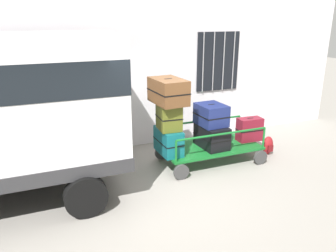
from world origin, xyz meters
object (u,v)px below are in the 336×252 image
suitcase_midleft_middle (211,115)px  suitcase_center_bottom (249,129)px  suitcase_midleft_bottom (212,136)px  luggage_cart (210,149)px  suitcase_left_bottom (168,141)px  suitcase_left_top (168,91)px  suitcase_left_middle (169,117)px  backpack (268,145)px

suitcase_midleft_middle → suitcase_center_bottom: 1.10m
suitcase_midleft_bottom → suitcase_midleft_middle: (0.00, 0.06, 0.48)m
suitcase_midleft_middle → luggage_cart: bearing=-90.0°
luggage_cart → suitcase_left_bottom: suitcase_left_bottom is taller
suitcase_left_top → suitcase_midleft_middle: (1.01, 0.00, -0.60)m
suitcase_left_middle → suitcase_center_bottom: bearing=0.2°
suitcase_left_middle → suitcase_midleft_middle: size_ratio=0.80×
suitcase_midleft_middle → suitcase_center_bottom: suitcase_midleft_middle is taller
suitcase_left_middle → suitcase_midleft_bottom: bearing=-1.1°
suitcase_left_bottom → luggage_cart: bearing=-0.8°
suitcase_midleft_middle → backpack: 1.72m
suitcase_left_top → suitcase_midleft_bottom: bearing=-3.5°
luggage_cart → suitcase_midleft_middle: (-0.00, 0.03, 0.78)m
suitcase_left_top → backpack: (2.48, -0.16, -1.48)m
luggage_cart → suitcase_midleft_bottom: 0.30m
suitcase_midleft_middle → suitcase_center_bottom: (1.01, -0.04, -0.45)m
suitcase_left_bottom → suitcase_left_top: (0.00, 0.02, 1.06)m
luggage_cart → suitcase_left_bottom: (-1.01, 0.01, 0.32)m
suitcase_left_top → suitcase_left_middle: bearing=-90.0°
suitcase_left_bottom → backpack: bearing=-3.3°
suitcase_left_bottom → suitcase_left_middle: suitcase_left_middle is taller
suitcase_left_middle → suitcase_midleft_middle: bearing=2.4°
suitcase_left_bottom → suitcase_midleft_middle: bearing=1.0°
suitcase_left_middle → suitcase_midleft_bottom: size_ratio=0.69×
luggage_cart → suitcase_center_bottom: suitcase_center_bottom is taller
suitcase_left_top → suitcase_midleft_middle: bearing=0.0°
luggage_cart → backpack: 1.48m
suitcase_left_middle → suitcase_left_top: size_ratio=0.60×
luggage_cart → suitcase_midleft_middle: bearing=90.0°
luggage_cart → suitcase_center_bottom: (1.01, -0.00, 0.33)m
suitcase_midleft_bottom → backpack: suitcase_midleft_bottom is taller
backpack → luggage_cart: bearing=175.0°
suitcase_center_bottom → suitcase_left_middle: bearing=-179.8°
suitcase_midleft_middle → suitcase_center_bottom: size_ratio=1.18×
suitcase_left_top → suitcase_midleft_bottom: suitcase_left_top is taller
suitcase_left_bottom → suitcase_left_top: 1.06m
suitcase_midleft_middle → suitcase_left_middle: bearing=-177.6°
suitcase_midleft_bottom → suitcase_midleft_middle: 0.48m
suitcase_left_middle → suitcase_center_bottom: 2.08m
suitcase_left_top → suitcase_center_bottom: bearing=-1.0°
suitcase_left_bottom → suitcase_left_middle: (0.00, -0.02, 0.54)m
suitcase_midleft_bottom → suitcase_center_bottom: 1.01m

